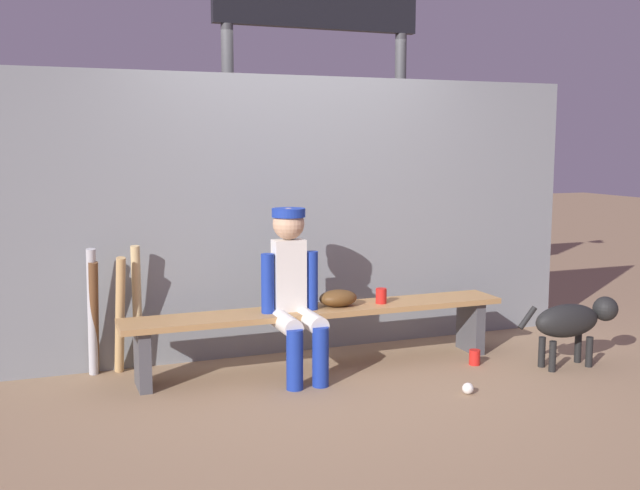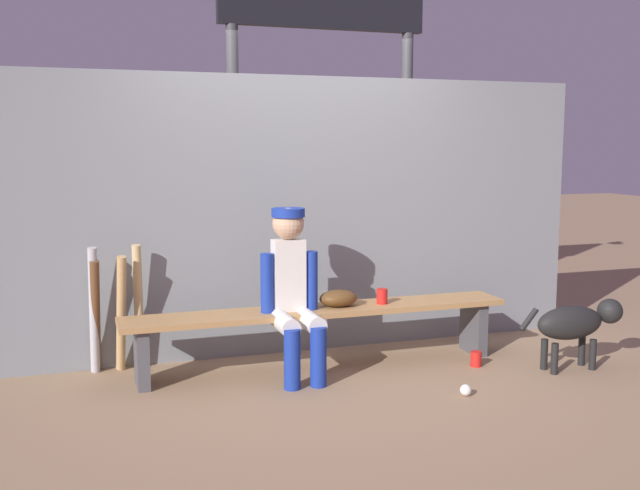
% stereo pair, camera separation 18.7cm
% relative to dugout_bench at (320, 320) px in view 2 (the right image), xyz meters
% --- Properties ---
extents(ground_plane, '(30.00, 30.00, 0.00)m').
position_rel_dugout_bench_xyz_m(ground_plane, '(0.00, 0.00, -0.35)').
color(ground_plane, '#937556').
extents(chainlink_fence, '(4.68, 0.03, 2.10)m').
position_rel_dugout_bench_xyz_m(chainlink_fence, '(0.00, 0.49, 0.70)').
color(chainlink_fence, gray).
rests_on(chainlink_fence, ground_plane).
extents(dugout_bench, '(2.79, 0.36, 0.44)m').
position_rel_dugout_bench_xyz_m(dugout_bench, '(0.00, 0.00, 0.00)').
color(dugout_bench, '#AD7F4C').
rests_on(dugout_bench, ground_plane).
extents(player_seated, '(0.41, 0.55, 1.16)m').
position_rel_dugout_bench_xyz_m(player_seated, '(-0.23, -0.11, 0.28)').
color(player_seated, silver).
rests_on(player_seated, ground_plane).
extents(baseball_glove, '(0.28, 0.20, 0.12)m').
position_rel_dugout_bench_xyz_m(baseball_glove, '(0.14, 0.00, 0.15)').
color(baseball_glove, '#593819').
rests_on(baseball_glove, dugout_bench).
extents(bat_wood_natural, '(0.08, 0.15, 0.90)m').
position_rel_dugout_bench_xyz_m(bat_wood_natural, '(-1.22, 0.39, 0.10)').
color(bat_wood_natural, tan).
rests_on(bat_wood_natural, ground_plane).
extents(bat_wood_tan, '(0.09, 0.25, 0.84)m').
position_rel_dugout_bench_xyz_m(bat_wood_tan, '(-1.34, 0.34, 0.07)').
color(bat_wood_tan, tan).
rests_on(bat_wood_tan, ground_plane).
extents(bat_wood_dark, '(0.08, 0.22, 0.81)m').
position_rel_dugout_bench_xyz_m(bat_wood_dark, '(-1.51, 0.38, 0.06)').
color(bat_wood_dark, brown).
rests_on(bat_wood_dark, ground_plane).
extents(bat_aluminum_silver, '(0.08, 0.18, 0.90)m').
position_rel_dugout_bench_xyz_m(bat_aluminum_silver, '(-1.52, 0.37, 0.10)').
color(bat_aluminum_silver, '#B7B7BC').
rests_on(bat_aluminum_silver, ground_plane).
extents(baseball, '(0.07, 0.07, 0.07)m').
position_rel_dugout_bench_xyz_m(baseball, '(0.69, -0.86, -0.31)').
color(baseball, white).
rests_on(baseball, ground_plane).
extents(cup_on_ground, '(0.08, 0.08, 0.11)m').
position_rel_dugout_bench_xyz_m(cup_on_ground, '(1.08, -0.33, -0.30)').
color(cup_on_ground, red).
rests_on(cup_on_ground, ground_plane).
extents(cup_on_bench, '(0.08, 0.08, 0.11)m').
position_rel_dugout_bench_xyz_m(cup_on_bench, '(0.47, -0.02, 0.14)').
color(cup_on_bench, red).
rests_on(cup_on_bench, dugout_bench).
extents(scoreboard, '(2.07, 0.27, 3.63)m').
position_rel_dugout_bench_xyz_m(scoreboard, '(0.50, 1.19, 2.18)').
color(scoreboard, '#3F3F42').
rests_on(scoreboard, ground_plane).
extents(dog, '(0.84, 0.20, 0.49)m').
position_rel_dugout_bench_xyz_m(dog, '(1.72, -0.60, -0.02)').
color(dog, black).
rests_on(dog, ground_plane).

